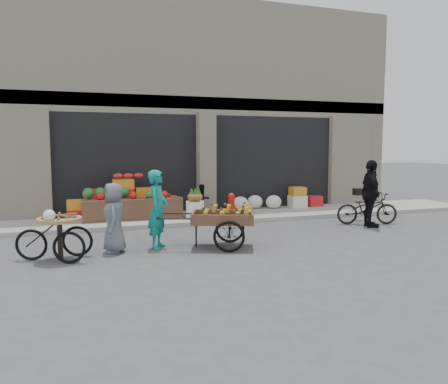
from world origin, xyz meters
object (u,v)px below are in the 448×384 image
object	(u,v)px
orange_bucket	(248,211)
vendor_grey	(114,218)
fire_hydrant	(231,204)
seated_person	(203,200)
vendor_woman	(158,209)
banana_cart	(220,216)
bicycle	(367,208)
cyclist	(371,194)
pineapple_bin	(195,210)
tricycle_cart	(59,231)

from	to	relation	value
orange_bucket	vendor_grey	world-z (taller)	vendor_grey
fire_hydrant	seated_person	world-z (taller)	seated_person
seated_person	vendor_woman	bearing A→B (deg)	-130.07
seated_person	vendor_grey	xyz separation A→B (m)	(-2.92, -3.53, 0.14)
vendor_grey	banana_cart	bearing A→B (deg)	86.91
seated_person	bicycle	world-z (taller)	seated_person
cyclist	pineapple_bin	bearing A→B (deg)	79.63
orange_bucket	cyclist	distance (m)	3.55
orange_bucket	banana_cart	distance (m)	3.67
orange_bucket	fire_hydrant	bearing A→B (deg)	174.29
bicycle	cyclist	world-z (taller)	cyclist
pineapple_bin	vendor_woman	world-z (taller)	vendor_woman
fire_hydrant	seated_person	distance (m)	0.96
vendor_woman	cyclist	distance (m)	5.97
tricycle_cart	vendor_grey	xyz separation A→B (m)	(1.06, 0.31, 0.16)
fire_hydrant	cyclist	size ratio (longest dim) A/B	0.39
orange_bucket	tricycle_cart	xyz separation A→B (m)	(-5.19, -3.14, 0.30)
fire_hydrant	bicycle	xyz separation A→B (m)	(3.45, -1.79, -0.05)
seated_person	banana_cart	xyz separation A→B (m)	(-0.69, -3.82, 0.10)
tricycle_cart	cyclist	xyz separation A→B (m)	(7.94, 1.00, 0.36)
seated_person	bicycle	size ratio (longest dim) A/B	0.54
tricycle_cart	cyclist	world-z (taller)	cyclist
fire_hydrant	vendor_grey	size ratio (longest dim) A/B	0.49
pineapple_bin	fire_hydrant	world-z (taller)	fire_hydrant
pineapple_bin	cyclist	distance (m)	4.93
orange_bucket	vendor_grey	xyz separation A→B (m)	(-4.12, -2.83, 0.46)
bicycle	cyclist	distance (m)	0.65
pineapple_bin	banana_cart	size ratio (longest dim) A/B	0.21
vendor_grey	bicycle	xyz separation A→B (m)	(7.07, 1.09, -0.28)
orange_bucket	bicycle	distance (m)	3.43
seated_person	banana_cart	distance (m)	3.88
fire_hydrant	orange_bucket	world-z (taller)	fire_hydrant
orange_bucket	vendor_woman	size ratio (longest dim) A/B	0.19
pineapple_bin	tricycle_cart	bearing A→B (deg)	-137.90
vendor_woman	vendor_grey	distance (m)	0.95
pineapple_bin	vendor_woman	distance (m)	3.28
fire_hydrant	cyclist	world-z (taller)	cyclist
pineapple_bin	tricycle_cart	distance (m)	4.84
banana_cart	vendor_grey	distance (m)	2.25
tricycle_cart	cyclist	bearing A→B (deg)	22.72
cyclist	vendor_grey	bearing A→B (deg)	112.58
pineapple_bin	vendor_grey	size ratio (longest dim) A/B	0.36
seated_person	tricycle_cart	distance (m)	5.53
banana_cart	cyclist	size ratio (longest dim) A/B	1.32
orange_bucket	seated_person	world-z (taller)	seated_person
bicycle	orange_bucket	bearing A→B (deg)	76.34
orange_bucket	tricycle_cart	distance (m)	6.07
fire_hydrant	orange_bucket	bearing A→B (deg)	-5.71
vendor_grey	seated_person	bearing A→B (deg)	144.64
tricycle_cart	cyclist	distance (m)	8.01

